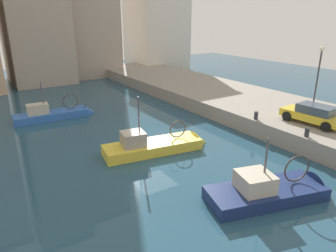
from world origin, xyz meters
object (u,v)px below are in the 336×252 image
Objects in this scene: quay_streetlamp at (319,68)px; mooring_bollard_mid at (256,116)px; fishing_boat_yellow at (158,149)px; fishing_boat_blue at (56,117)px; parked_car_yellow at (314,114)px; fishing_boat_navy at (273,195)px; mooring_bollard_south at (307,132)px.

mooring_bollard_mid is at bearing 172.55° from quay_streetlamp.
fishing_boat_blue is at bearing 109.50° from fishing_boat_yellow.
fishing_boat_blue is 1.61× the size of parked_car_yellow.
mooring_bollard_south is (5.56, 2.15, 1.35)m from fishing_boat_navy.
fishing_boat_yellow is 1.48× the size of quay_streetlamp.
quay_streetlamp is at bearing -7.45° from mooring_bollard_mid.
mooring_bollard_south is at bearing -150.01° from quay_streetlamp.
mooring_bollard_south is at bearing -90.00° from mooring_bollard_mid.
fishing_boat_yellow is at bearing 168.68° from mooring_bollard_mid.
mooring_bollard_south is (7.29, -5.46, 1.36)m from fishing_boat_yellow.
quay_streetlamp is (11.21, 5.41, 4.33)m from fishing_boat_navy.
mooring_bollard_mid is at bearing -11.32° from fishing_boat_yellow.
fishing_boat_yellow is at bearing 156.63° from parked_car_yellow.
quay_streetlamp is (12.94, -2.20, 4.34)m from fishing_boat_yellow.
quay_streetlamp reaches higher than fishing_boat_blue.
fishing_boat_yellow reaches higher than mooring_bollard_mid.
fishing_boat_navy is at bearing -157.21° from parked_car_yellow.
quay_streetlamp is at bearing -9.64° from fishing_boat_yellow.
fishing_boat_yellow reaches higher than fishing_boat_navy.
mooring_bollard_south and mooring_bollard_mid have the same top height.
fishing_boat_navy is at bearing -132.11° from mooring_bollard_mid.
mooring_bollard_mid is 6.43m from quay_streetlamp.
quay_streetlamp is at bearing 29.99° from mooring_bollard_south.
mooring_bollard_mid is (7.29, -1.46, 1.36)m from fishing_boat_yellow.
mooring_bollard_mid is (10.97, -11.87, 1.35)m from fishing_boat_blue.
quay_streetlamp is (5.65, 3.26, 2.98)m from mooring_bollard_south.
parked_car_yellow is 2.81m from mooring_bollard_south.
parked_car_yellow is 7.61× the size of mooring_bollard_mid.
fishing_boat_yellow is at bearing 170.36° from quay_streetlamp.
fishing_boat_navy is at bearing -158.84° from mooring_bollard_south.
fishing_boat_yellow is 13.82m from quay_streetlamp.
fishing_boat_yellow is 1.07× the size of fishing_boat_navy.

